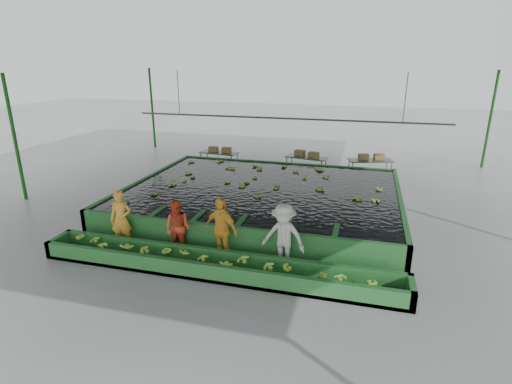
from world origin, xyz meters
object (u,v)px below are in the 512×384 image
(flotation_tank, at_px, (263,198))
(box_stack_mid, at_px, (306,157))
(worker_a, at_px, (121,219))
(box_stack_left, at_px, (220,152))
(sorting_trough, at_px, (215,265))
(worker_b, at_px, (178,228))
(packing_table_left, at_px, (219,160))
(packing_table_mid, at_px, (306,166))
(box_stack_right, at_px, (371,159))
(worker_d, at_px, (283,237))
(worker_c, at_px, (221,229))
(packing_table_right, at_px, (370,169))

(flotation_tank, relative_size, box_stack_mid, 7.98)
(worker_a, bearing_deg, box_stack_left, 79.99)
(sorting_trough, distance_m, worker_b, 1.74)
(worker_a, relative_size, packing_table_left, 0.90)
(packing_table_mid, distance_m, box_stack_mid, 0.46)
(flotation_tank, relative_size, packing_table_left, 5.04)
(sorting_trough, bearing_deg, packing_table_mid, 85.35)
(flotation_tank, xyz_separation_m, packing_table_mid, (0.84, 5.29, 0.01))
(sorting_trough, height_order, box_stack_right, box_stack_right)
(box_stack_right, bearing_deg, worker_d, -102.99)
(box_stack_left, bearing_deg, sorting_trough, -70.43)
(flotation_tank, distance_m, packing_table_left, 6.38)
(packing_table_mid, bearing_deg, packing_table_left, -178.58)
(worker_d, xyz_separation_m, box_stack_right, (2.25, 9.76, -0.00))
(worker_c, height_order, box_stack_mid, worker_c)
(worker_c, relative_size, packing_table_left, 0.94)
(packing_table_right, bearing_deg, worker_d, -102.91)
(worker_a, bearing_deg, packing_table_mid, 54.43)
(worker_b, bearing_deg, packing_table_left, 110.03)
(worker_c, distance_m, box_stack_mid, 9.66)
(packing_table_right, distance_m, box_stack_mid, 3.09)
(worker_c, distance_m, packing_table_left, 10.16)
(worker_d, distance_m, packing_table_left, 10.92)
(worker_d, bearing_deg, worker_a, -171.65)
(sorting_trough, height_order, packing_table_left, packing_table_left)
(worker_b, bearing_deg, packing_table_mid, 83.09)
(worker_c, bearing_deg, packing_table_right, 86.58)
(worker_a, relative_size, worker_c, 0.95)
(worker_b, distance_m, worker_c, 1.33)
(sorting_trough, relative_size, box_stack_left, 8.43)
(worker_d, relative_size, box_stack_right, 1.54)
(worker_a, xyz_separation_m, worker_d, (4.98, 0.00, 0.04))
(worker_d, bearing_deg, worker_c, -171.65)
(sorting_trough, relative_size, packing_table_right, 4.90)
(packing_table_mid, height_order, box_stack_left, box_stack_left)
(worker_a, relative_size, packing_table_mid, 0.89)
(worker_a, distance_m, worker_b, 1.86)
(worker_b, bearing_deg, sorting_trough, -22.59)
(worker_a, bearing_deg, worker_d, -12.21)
(sorting_trough, xyz_separation_m, box_stack_right, (3.93, 10.56, 0.68))
(flotation_tank, height_order, box_stack_mid, box_stack_mid)
(worker_a, height_order, packing_table_mid, worker_a)
(box_stack_mid, bearing_deg, packing_table_left, -178.34)
(packing_table_left, bearing_deg, packing_table_right, 1.64)
(box_stack_right, bearing_deg, packing_table_left, -177.91)
(packing_table_left, xyz_separation_m, box_stack_mid, (4.57, 0.13, 0.46))
(worker_b, relative_size, worker_c, 0.88)
(box_stack_mid, bearing_deg, box_stack_left, -178.60)
(worker_a, height_order, box_stack_left, worker_a)
(worker_c, bearing_deg, box_stack_left, 129.55)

